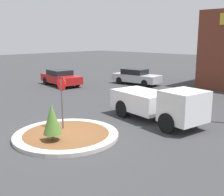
# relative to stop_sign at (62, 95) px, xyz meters

# --- Properties ---
(ground_plane) EXTENTS (120.00, 120.00, 0.00)m
(ground_plane) POSITION_rel_stop_sign_xyz_m (0.66, -0.31, -1.77)
(ground_plane) COLOR #38383A
(traffic_island) EXTENTS (4.61, 4.61, 0.17)m
(traffic_island) POSITION_rel_stop_sign_xyz_m (0.66, -0.31, -1.68)
(traffic_island) COLOR #BCB7AD
(traffic_island) RESTS_ON ground_plane
(stop_sign) EXTENTS (0.63, 0.07, 2.60)m
(stop_sign) POSITION_rel_stop_sign_xyz_m (0.00, 0.00, 0.00)
(stop_sign) COLOR #4C4C51
(stop_sign) RESTS_ON ground_plane
(island_shrub) EXTENTS (0.76, 0.76, 1.54)m
(island_shrub) POSITION_rel_stop_sign_xyz_m (0.99, -1.23, -0.69)
(island_shrub) COLOR brown
(island_shrub) RESTS_ON traffic_island
(utility_truck) EXTENTS (5.58, 2.84, 1.90)m
(utility_truck) POSITION_rel_stop_sign_xyz_m (2.27, 4.36, -0.77)
(utility_truck) COLOR white
(utility_truck) RESTS_ON ground_plane
(parked_sedan_red) EXTENTS (4.74, 2.47, 1.42)m
(parked_sedan_red) POSITION_rel_stop_sign_xyz_m (-10.70, 7.68, -1.03)
(parked_sedan_red) COLOR #B21919
(parked_sedan_red) RESTS_ON ground_plane
(parked_sedan_silver) EXTENTS (4.66, 2.15, 1.45)m
(parked_sedan_silver) POSITION_rel_stop_sign_xyz_m (-6.12, 12.94, -1.03)
(parked_sedan_silver) COLOR #B7B7BC
(parked_sedan_silver) RESTS_ON ground_plane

